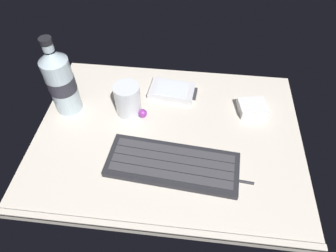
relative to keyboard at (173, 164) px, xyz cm
name	(u,v)px	position (x,y,z in cm)	size (l,w,h in cm)	color
ground_plane	(168,137)	(-2.02, 8.80, -1.79)	(64.00, 48.00, 2.80)	beige
keyboard	(173,164)	(0.00, 0.00, 0.00)	(29.78, 13.26, 1.70)	#232328
handheld_device	(172,90)	(-2.42, 23.60, -0.08)	(13.30, 8.75, 1.50)	silver
juice_cup	(128,101)	(-12.79, 15.39, 3.10)	(6.40, 6.40, 8.50)	silver
water_bottle	(61,81)	(-28.55, 15.08, 8.20)	(6.73, 6.73, 20.80)	silver
charger_block	(252,107)	(18.64, 19.09, 0.39)	(7.00, 5.60, 2.40)	white
trackball_mouse	(143,113)	(-9.02, 14.03, 0.29)	(2.20, 2.20, 2.20)	purple
stylus_pen	(232,179)	(12.98, -1.97, -0.46)	(0.70, 0.70, 9.50)	#26262B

